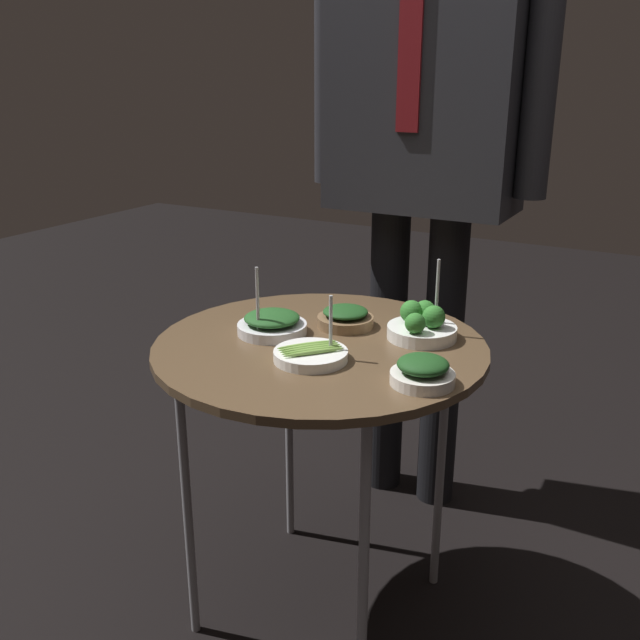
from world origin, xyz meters
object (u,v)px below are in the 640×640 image
at_px(bowl_spinach_back_left, 271,324).
at_px(bowl_asparagus_mid_left, 311,354).
at_px(bowl_broccoli_near_rim, 422,325).
at_px(bowl_spinach_far_rim, 347,318).
at_px(waiter_figure, 425,115).
at_px(serving_cart, 320,363).
at_px(bowl_spinach_mid_right, 423,372).

height_order(bowl_spinach_back_left, bowl_asparagus_mid_left, bowl_spinach_back_left).
xyz_separation_m(bowl_broccoli_near_rim, bowl_asparagus_mid_left, (-0.14, -0.22, -0.02)).
bearing_deg(bowl_spinach_far_rim, waiter_figure, 91.53).
relative_size(serving_cart, bowl_broccoli_near_rim, 4.20).
distance_m(bowl_spinach_back_left, waiter_figure, 0.71).
xyz_separation_m(bowl_spinach_mid_right, bowl_spinach_back_left, (-0.38, 0.09, -0.00)).
bearing_deg(serving_cart, bowl_spinach_mid_right, -18.97).
bearing_deg(waiter_figure, serving_cart, -89.12).
bearing_deg(waiter_figure, bowl_spinach_mid_right, -67.76).
height_order(serving_cart, waiter_figure, waiter_figure).
distance_m(bowl_spinach_far_rim, bowl_asparagus_mid_left, 0.21).
bearing_deg(bowl_broccoli_near_rim, bowl_spinach_mid_right, -68.21).
xyz_separation_m(bowl_spinach_back_left, waiter_figure, (0.11, 0.57, 0.40)).
relative_size(bowl_spinach_far_rim, bowl_spinach_back_left, 0.79).
bearing_deg(waiter_figure, bowl_asparagus_mid_left, -86.61).
bearing_deg(serving_cart, bowl_broccoli_near_rim, 36.59).
xyz_separation_m(bowl_spinach_back_left, bowl_asparagus_mid_left, (0.15, -0.09, -0.01)).
distance_m(bowl_spinach_mid_right, bowl_spinach_far_rim, 0.33).
xyz_separation_m(bowl_spinach_mid_right, waiter_figure, (-0.27, 0.66, 0.40)).
height_order(bowl_spinach_mid_right, waiter_figure, waiter_figure).
xyz_separation_m(bowl_spinach_far_rim, bowl_asparagus_mid_left, (0.03, -0.21, -0.01)).
distance_m(serving_cart, waiter_figure, 0.74).
relative_size(serving_cart, bowl_spinach_far_rim, 5.58).
bearing_deg(bowl_spinach_back_left, bowl_broccoli_near_rim, 24.40).
distance_m(bowl_spinach_mid_right, bowl_spinach_back_left, 0.39).
bearing_deg(bowl_broccoli_near_rim, bowl_asparagus_mid_left, -123.05).
relative_size(bowl_asparagus_mid_left, waiter_figure, 0.08).
relative_size(bowl_spinach_mid_right, bowl_asparagus_mid_left, 0.81).
distance_m(bowl_spinach_back_left, bowl_asparagus_mid_left, 0.17).
height_order(bowl_spinach_back_left, waiter_figure, waiter_figure).
distance_m(bowl_broccoli_near_rim, bowl_asparagus_mid_left, 0.26).
relative_size(bowl_broccoli_near_rim, waiter_figure, 0.10).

